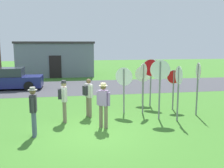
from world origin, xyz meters
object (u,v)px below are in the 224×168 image
parked_car_on_street (10,79)px  person_with_sunhat (88,95)px  stop_sign_far_back (179,84)px  stop_sign_leaning_right (143,80)px  stop_sign_rear_left (160,79)px  stop_sign_nearest (151,73)px  person_in_teal (103,103)px  stop_sign_tallest (198,80)px  person_holding_notes (33,109)px  stop_sign_center_cluster (143,78)px  stop_sign_rear_right (124,82)px  stop_sign_leaning_left (174,83)px  person_in_blue (64,98)px

parked_car_on_street → person_with_sunhat: (4.96, -7.78, 0.29)m
stop_sign_far_back → stop_sign_leaning_right: size_ratio=0.99×
person_with_sunhat → stop_sign_rear_left: bearing=-16.4°
stop_sign_nearest → person_in_teal: bearing=-133.2°
stop_sign_tallest → person_holding_notes: bearing=-167.8°
stop_sign_rear_left → person_with_sunhat: size_ratio=1.50×
stop_sign_nearest → person_with_sunhat: 3.70m
person_with_sunhat → stop_sign_far_back: bearing=-18.9°
stop_sign_leaning_right → person_holding_notes: (-4.55, -2.17, -0.59)m
stop_sign_center_cluster → stop_sign_leaning_right: size_ratio=0.86×
stop_sign_far_back → stop_sign_leaning_right: (-1.10, 1.34, 0.00)m
stop_sign_rear_left → stop_sign_rear_right: 1.73m
person_in_teal → stop_sign_leaning_left: bearing=29.9°
person_with_sunhat → stop_sign_center_cluster: bearing=34.2°
stop_sign_leaning_left → stop_sign_tallest: (0.65, -1.12, 0.31)m
parked_car_on_street → stop_sign_center_cluster: 9.87m
person_in_teal → stop_sign_nearest: bearing=46.8°
person_in_teal → person_holding_notes: bearing=-169.3°
person_with_sunhat → stop_sign_leaning_right: bearing=2.5°
stop_sign_leaning_left → person_holding_notes: stop_sign_leaning_left is taller
stop_sign_leaning_left → person_in_blue: stop_sign_leaning_left is taller
person_in_blue → person_in_teal: (1.50, -0.97, -0.03)m
stop_sign_tallest → stop_sign_leaning_right: stop_sign_tallest is taller
stop_sign_rear_left → person_in_teal: size_ratio=1.46×
parked_car_on_street → person_holding_notes: size_ratio=2.48×
stop_sign_far_back → person_in_teal: stop_sign_far_back is taller
stop_sign_rear_right → person_with_sunhat: size_ratio=1.26×
parked_car_on_street → stop_sign_tallest: size_ratio=1.81×
stop_sign_tallest → person_in_blue: bearing=-179.5°
stop_sign_rear_left → stop_sign_leaning_right: 1.08m
person_holding_notes → stop_sign_rear_left: bearing=13.5°
stop_sign_rear_right → person_holding_notes: stop_sign_rear_right is taller
stop_sign_tallest → parked_car_on_street: bearing=139.5°
stop_sign_center_cluster → person_in_blue: (-4.13, -2.71, -0.36)m
stop_sign_leaning_right → stop_sign_nearest: (0.82, 1.36, 0.11)m
stop_sign_far_back → stop_sign_nearest: bearing=96.0°
stop_sign_nearest → person_with_sunhat: size_ratio=1.43×
person_holding_notes → person_with_sunhat: size_ratio=1.03×
stop_sign_tallest → stop_sign_center_cluster: bearing=123.0°
stop_sign_nearest → parked_car_on_street: bearing=142.7°
stop_sign_leaning_right → stop_sign_center_cluster: bearing=73.7°
stop_sign_leaning_left → stop_sign_leaning_right: size_ratio=0.84×
stop_sign_rear_right → person_holding_notes: 4.36m
stop_sign_tallest → person_in_teal: bearing=-166.9°
stop_sign_rear_left → person_in_blue: 4.06m
stop_sign_far_back → stop_sign_rear_right: bearing=143.3°
parked_car_on_street → stop_sign_leaning_right: size_ratio=1.85×
parked_car_on_street → stop_sign_rear_left: size_ratio=1.70×
stop_sign_rear_right → person_holding_notes: (-3.68, -2.29, -0.48)m
stop_sign_nearest → stop_sign_leaning_right: bearing=-120.9°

